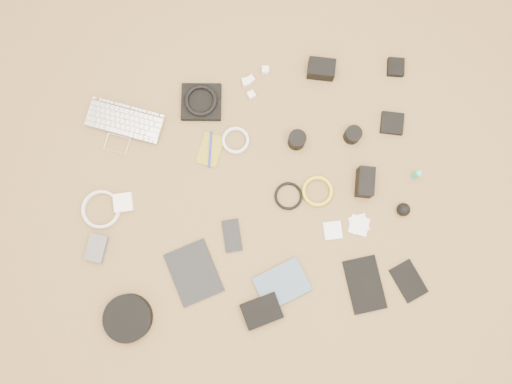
{
  "coord_description": "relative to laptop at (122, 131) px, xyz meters",
  "views": [
    {
      "loc": [
        -0.02,
        -0.28,
        2.02
      ],
      "look_at": [
        0.02,
        0.01,
        0.02
      ],
      "focal_mm": 35.0,
      "sensor_mm": 36.0,
      "label": 1
    }
  ],
  "objects": [
    {
      "name": "paperback",
      "position": [
        0.58,
        -0.79,
        -0.0
      ],
      "size": [
        0.23,
        0.2,
        0.02
      ],
      "primitive_type": "imported",
      "rotation": [
        0.0,
        0.0,
        1.88
      ],
      "color": "#425A70",
      "rests_on": "ground"
    },
    {
      "name": "lens_a",
      "position": [
        0.71,
        -0.15,
        0.03
      ],
      "size": [
        0.08,
        0.08,
        0.08
      ],
      "primitive_type": "cylinder",
      "rotation": [
        0.0,
        0.0,
        -0.11
      ],
      "color": "black",
      "rests_on": "ground"
    },
    {
      "name": "lens_pouch",
      "position": [
        1.18,
        0.1,
        0.0
      ],
      "size": [
        0.08,
        0.09,
        0.03
      ],
      "primitive_type": "cube",
      "rotation": [
        0.0,
        0.0,
        -0.23
      ],
      "color": "black",
      "rests_on": "ground"
    },
    {
      "name": "flash",
      "position": [
        0.95,
        -0.37,
        0.03
      ],
      "size": [
        0.09,
        0.13,
        0.09
      ],
      "primitive_type": "cube",
      "rotation": [
        0.0,
        0.0,
        -0.25
      ],
      "color": "black",
      "rests_on": "ground"
    },
    {
      "name": "phone",
      "position": [
        0.39,
        -0.5,
        -0.01
      ],
      "size": [
        0.07,
        0.13,
        0.01
      ],
      "primitive_type": "cube",
      "rotation": [
        0.0,
        0.0,
        -0.0
      ],
      "color": "black",
      "rests_on": "ground"
    },
    {
      "name": "lens_b",
      "position": [
        0.94,
        -0.17,
        0.02
      ],
      "size": [
        0.09,
        0.09,
        0.06
      ],
      "primitive_type": "cylinder",
      "rotation": [
        0.0,
        0.0,
        -0.39
      ],
      "color": "black",
      "rests_on": "ground"
    },
    {
      "name": "notebook_black_a",
      "position": [
        0.88,
        -0.77,
        -0.0
      ],
      "size": [
        0.14,
        0.22,
        0.02
      ],
      "primitive_type": "cube",
      "rotation": [
        0.0,
        0.0,
        0.06
      ],
      "color": "black",
      "rests_on": "ground"
    },
    {
      "name": "card_reader",
      "position": [
        1.12,
        -0.14,
        -0.0
      ],
      "size": [
        0.11,
        0.11,
        0.02
      ],
      "primitive_type": "cube",
      "rotation": [
        0.0,
        0.0,
        -0.28
      ],
      "color": "black",
      "rests_on": "ground"
    },
    {
      "name": "headphone_case",
      "position": [
        -0.06,
        -0.75,
        0.01
      ],
      "size": [
        0.23,
        0.23,
        0.05
      ],
      "primitive_type": "cylinder",
      "rotation": [
        0.0,
        0.0,
        -0.25
      ],
      "color": "black",
      "rests_on": "ground"
    },
    {
      "name": "charger_a",
      "position": [
        0.56,
        0.14,
        0.0
      ],
      "size": [
        0.04,
        0.04,
        0.03
      ],
      "primitive_type": "cube",
      "rotation": [
        0.0,
        0.0,
        0.43
      ],
      "color": "white",
      "rests_on": "ground"
    },
    {
      "name": "charger_c",
      "position": [
        0.63,
        0.17,
        0.0
      ],
      "size": [
        0.03,
        0.03,
        0.03
      ],
      "primitive_type": "cube",
      "rotation": [
        0.0,
        0.0,
        -0.19
      ],
      "color": "white",
      "rests_on": "ground"
    },
    {
      "name": "headphones",
      "position": [
        0.34,
        0.07,
        0.03
      ],
      "size": [
        0.17,
        0.17,
        0.02
      ],
      "primitive_type": "torus",
      "rotation": [
        0.0,
        0.0,
        -0.35
      ],
      "color": "black",
      "rests_on": "headphone_pouch"
    },
    {
      "name": "cable_yellow",
      "position": [
        0.76,
        -0.37,
        -0.01
      ],
      "size": [
        0.16,
        0.16,
        0.01
      ],
      "primitive_type": "torus",
      "rotation": [
        0.0,
        0.0,
        -0.35
      ],
      "color": "gold",
      "rests_on": "ground"
    },
    {
      "name": "notebook_olive",
      "position": [
        0.35,
        -0.13,
        -0.01
      ],
      "size": [
        0.14,
        0.16,
        0.01
      ],
      "primitive_type": "cube",
      "rotation": [
        0.0,
        0.0,
        -0.44
      ],
      "color": "olive",
      "rests_on": "ground"
    },
    {
      "name": "charger_d",
      "position": [
        0.55,
        0.07,
        0.0
      ],
      "size": [
        0.04,
        0.04,
        0.03
      ],
      "primitive_type": "cube",
      "rotation": [
        0.0,
        0.0,
        0.34
      ],
      "color": "white",
      "rests_on": "ground"
    },
    {
      "name": "pen_blue",
      "position": [
        0.35,
        -0.13,
        -0.0
      ],
      "size": [
        0.04,
        0.15,
        0.01
      ],
      "primitive_type": "cylinder",
      "rotation": [
        1.57,
        0.0,
        -0.21
      ],
      "color": "#151EB1",
      "rests_on": "notebook_olive"
    },
    {
      "name": "battery_charger",
      "position": [
        -0.15,
        -0.46,
        0.0
      ],
      "size": [
        0.1,
        0.13,
        0.03
      ],
      "primitive_type": "cube",
      "rotation": [
        0.0,
        0.0,
        -0.36
      ],
      "color": "#535357",
      "rests_on": "ground"
    },
    {
      "name": "headphone_pouch",
      "position": [
        0.34,
        0.07,
        0.0
      ],
      "size": [
        0.19,
        0.18,
        0.03
      ],
      "primitive_type": "cube",
      "rotation": [
        0.0,
        0.0,
        -0.16
      ],
      "color": "black",
      "rests_on": "ground"
    },
    {
      "name": "laptop",
      "position": [
        0.0,
        0.0,
        0.0
      ],
      "size": [
        0.38,
        0.33,
        0.02
      ],
      "primitive_type": "imported",
      "rotation": [
        0.0,
        0.0,
        -0.42
      ],
      "color": "silver",
      "rests_on": "ground"
    },
    {
      "name": "charger_b",
      "position": [
        0.54,
        0.13,
        0.0
      ],
      "size": [
        0.04,
        0.04,
        0.03
      ],
      "primitive_type": "cube",
      "rotation": [
        0.0,
        0.0,
        0.12
      ],
      "color": "white",
      "rests_on": "ground"
    },
    {
      "name": "drive_case",
      "position": [
        0.46,
        -0.81,
        0.01
      ],
      "size": [
        0.17,
        0.13,
        0.04
      ],
      "primitive_type": "cube",
      "rotation": [
        0.0,
        0.0,
        0.21
      ],
      "color": "black",
      "rests_on": "ground"
    },
    {
      "name": "lens_cleaner",
      "position": [
        1.16,
        -0.37,
        0.03
      ],
      "size": [
        0.03,
        0.03,
        0.08
      ],
      "primitive_type": "cylinder",
      "rotation": [
        0.0,
        0.0,
        -0.33
      ],
      "color": "#1CB6A1",
      "rests_on": "ground"
    },
    {
      "name": "filter_case_mid",
      "position": [
        0.9,
        -0.53,
        -0.01
      ],
      "size": [
        0.1,
        0.1,
        0.01
      ],
      "primitive_type": "cube",
      "rotation": [
        0.0,
        0.0,
        -0.42
      ],
      "color": "silver",
      "rests_on": "ground"
    },
    {
      "name": "cable_white_a",
      "position": [
        0.46,
        -0.11,
        -0.01
      ],
      "size": [
        0.14,
        0.14,
        0.01
      ],
      "primitive_type": "torus",
      "rotation": [
        0.0,
        0.0,
        0.29
      ],
      "color": "silver",
      "rests_on": "ground"
    },
    {
      "name": "filter_case_left",
      "position": [
        0.79,
        -0.54,
        -0.01
      ],
      "size": [
        0.07,
        0.07,
        0.01
      ],
      "primitive_type": "cube",
      "rotation": [
        0.0,
        0.0,
        -0.03
      ],
      "color": "silver",
      "rests_on": "ground"
    },
    {
      "name": "cable_black",
      "position": [
        0.64,
        -0.37,
        -0.01
      ],
      "size": [
        0.15,
        0.15,
        0.01
      ],
      "primitive_type": "torus",
      "rotation": [
        0.0,
        0.0,
        -0.38
      ],
      "color": "black",
      "rests_on": "ground"
    },
    {
      "name": "notebook_black_b",
      "position": [
        1.06,
        -0.78,
        -0.01
      ],
      "size": [
        0.14,
        0.17,
        0.01
      ],
      "primitive_type": "cube",
      "rotation": [
        0.0,
        0.0,
        0.35
      ],
      "color": "black",
      "rests_on": "ground"
    },
    {
      "name": "cable_white_b",
      "position": [
        -0.12,
        -0.31,
        -0.01
      ],
      "size": [
        0.17,
        0.17,
        0.01
      ],
      "primitive_type": "torus",
      "rotation": [
        0.0,
        0.0,
        0.1
      ],
      "color": "silver",
      "rests_on": "ground"
    },
    {
      "name": "power_brick",
      "position": [
        -0.03,
        -0.3,
        0.0
      ],
      "size": [
        0.08,
        0.08,
        0.03
      ],
      "primitive_type": "cube",
      "rotation": [
        0.0,
        0.0,
        -0.02
      ],
      "color": "white",
      "rests_on": "ground"
    },
    {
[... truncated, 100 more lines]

